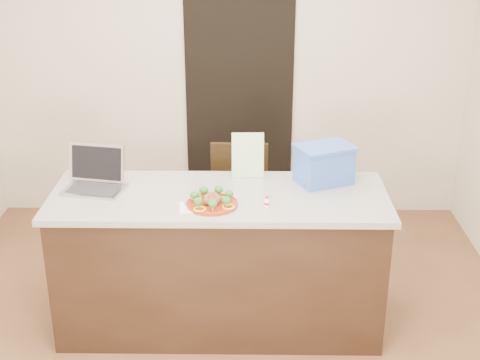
{
  "coord_description": "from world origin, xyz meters",
  "views": [
    {
      "loc": [
        0.18,
        -3.46,
        2.57
      ],
      "look_at": [
        0.13,
        0.2,
        1.04
      ],
      "focal_mm": 50.0,
      "sensor_mm": 36.0,
      "label": 1
    }
  ],
  "objects_px": {
    "laptop": "(95,177)",
    "blue_box": "(324,164)",
    "island": "(220,260)",
    "chair": "(239,200)",
    "napkin": "(193,207)",
    "yogurt_bottle": "(267,203)",
    "plate": "(212,204)"
  },
  "relations": [
    {
      "from": "plate",
      "to": "blue_box",
      "type": "height_order",
      "value": "blue_box"
    },
    {
      "from": "island",
      "to": "plate",
      "type": "relative_size",
      "value": 6.8
    },
    {
      "from": "laptop",
      "to": "blue_box",
      "type": "distance_m",
      "value": 1.43
    },
    {
      "from": "laptop",
      "to": "blue_box",
      "type": "xyz_separation_m",
      "value": [
        1.43,
        0.09,
        0.06
      ]
    },
    {
      "from": "plate",
      "to": "blue_box",
      "type": "xyz_separation_m",
      "value": [
        0.69,
        0.36,
        0.11
      ]
    },
    {
      "from": "laptop",
      "to": "yogurt_bottle",
      "type": "bearing_deg",
      "value": -3.74
    },
    {
      "from": "yogurt_bottle",
      "to": "island",
      "type": "bearing_deg",
      "value": 149.39
    },
    {
      "from": "island",
      "to": "plate",
      "type": "distance_m",
      "value": 0.5
    },
    {
      "from": "laptop",
      "to": "blue_box",
      "type": "bearing_deg",
      "value": 14.63
    },
    {
      "from": "plate",
      "to": "napkin",
      "type": "distance_m",
      "value": 0.12
    },
    {
      "from": "island",
      "to": "chair",
      "type": "height_order",
      "value": "chair"
    },
    {
      "from": "island",
      "to": "napkin",
      "type": "distance_m",
      "value": 0.52
    },
    {
      "from": "napkin",
      "to": "chair",
      "type": "xyz_separation_m",
      "value": [
        0.25,
        0.95,
        -0.39
      ]
    },
    {
      "from": "blue_box",
      "to": "napkin",
      "type": "bearing_deg",
      "value": -177.61
    },
    {
      "from": "island",
      "to": "blue_box",
      "type": "xyz_separation_m",
      "value": [
        0.65,
        0.2,
        0.58
      ]
    },
    {
      "from": "napkin",
      "to": "blue_box",
      "type": "relative_size",
      "value": 0.37
    },
    {
      "from": "blue_box",
      "to": "chair",
      "type": "bearing_deg",
      "value": 110.62
    },
    {
      "from": "plate",
      "to": "laptop",
      "type": "bearing_deg",
      "value": 160.16
    },
    {
      "from": "yogurt_bottle",
      "to": "blue_box",
      "type": "height_order",
      "value": "blue_box"
    },
    {
      "from": "island",
      "to": "chair",
      "type": "xyz_separation_m",
      "value": [
        0.11,
        0.75,
        0.08
      ]
    },
    {
      "from": "island",
      "to": "chair",
      "type": "distance_m",
      "value": 0.76
    },
    {
      "from": "napkin",
      "to": "chair",
      "type": "distance_m",
      "value": 1.05
    },
    {
      "from": "plate",
      "to": "yogurt_bottle",
      "type": "relative_size",
      "value": 4.95
    },
    {
      "from": "island",
      "to": "napkin",
      "type": "xyz_separation_m",
      "value": [
        -0.14,
        -0.19,
        0.46
      ]
    },
    {
      "from": "napkin",
      "to": "laptop",
      "type": "height_order",
      "value": "laptop"
    },
    {
      "from": "plate",
      "to": "chair",
      "type": "relative_size",
      "value": 0.32
    },
    {
      "from": "island",
      "to": "yogurt_bottle",
      "type": "xyz_separation_m",
      "value": [
        0.29,
        -0.17,
        0.48
      ]
    },
    {
      "from": "napkin",
      "to": "plate",
      "type": "bearing_deg",
      "value": 17.09
    },
    {
      "from": "plate",
      "to": "laptop",
      "type": "relative_size",
      "value": 0.75
    },
    {
      "from": "island",
      "to": "yogurt_bottle",
      "type": "relative_size",
      "value": 33.69
    },
    {
      "from": "blue_box",
      "to": "chair",
      "type": "relative_size",
      "value": 0.44
    },
    {
      "from": "chair",
      "to": "island",
      "type": "bearing_deg",
      "value": -96.23
    }
  ]
}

